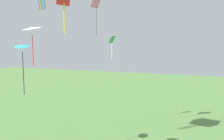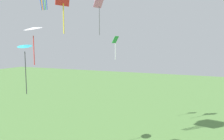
# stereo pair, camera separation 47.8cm
# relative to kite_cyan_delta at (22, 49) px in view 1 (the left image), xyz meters

# --- Properties ---
(kite_cyan_delta) EXTENTS (1.20, 1.19, 3.26)m
(kite_cyan_delta) POSITION_rel_kite_cyan_delta_xyz_m (0.00, 0.00, 0.00)
(kite_cyan_delta) COLOR #2DB2C6
(kite_green_diamond) EXTENTS (0.59, 0.65, 2.16)m
(kite_green_diamond) POSITION_rel_kite_cyan_delta_xyz_m (2.84, 8.20, 0.41)
(kite_green_diamond) COLOR green
(kite_white_delta) EXTENTS (1.21, 1.20, 2.20)m
(kite_white_delta) POSITION_rel_kite_cyan_delta_xyz_m (1.81, -1.12, 1.11)
(kite_white_delta) COLOR white
(kite_pink_diamond) EXTENTS (0.87, 1.00, 3.27)m
(kite_pink_diamond) POSITION_rel_kite_cyan_delta_xyz_m (2.48, 5.64, 3.44)
(kite_pink_diamond) COLOR pink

